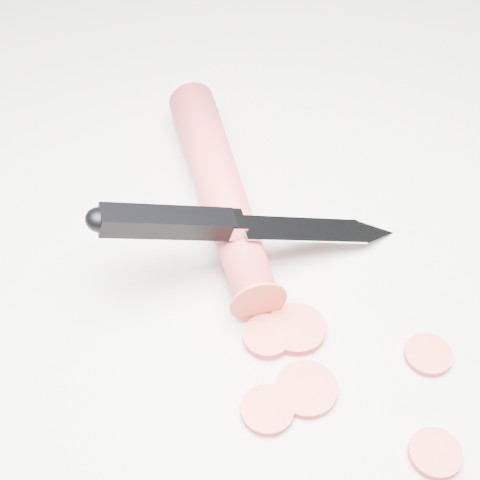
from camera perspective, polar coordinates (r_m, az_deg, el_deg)
ground at (r=0.47m, az=1.67°, el=-5.75°), size 2.40×2.40×0.00m
carrot at (r=0.51m, az=-1.70°, el=4.47°), size 0.12×0.22×0.03m
carrot_slice_0 at (r=0.42m, az=2.35°, el=-14.29°), size 0.03×0.03×0.01m
carrot_slice_1 at (r=0.46m, az=15.75°, el=-9.41°), size 0.03×0.03×0.01m
carrot_slice_2 at (r=0.45m, az=2.35°, el=-8.26°), size 0.03×0.03×0.01m
carrot_slice_3 at (r=0.43m, az=5.67°, el=-12.53°), size 0.04×0.04×0.01m
carrot_slice_4 at (r=0.43m, az=16.30°, el=-17.08°), size 0.03×0.03×0.01m
carrot_slice_5 at (r=0.45m, az=4.83°, el=-7.58°), size 0.04×0.04×0.01m
kitchen_knife at (r=0.46m, az=1.11°, el=1.52°), size 0.22×0.11×0.08m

